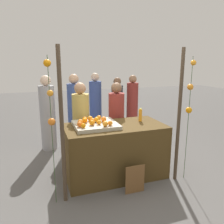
# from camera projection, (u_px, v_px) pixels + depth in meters

# --- Properties ---
(ground_plane) EXTENTS (24.00, 24.00, 0.00)m
(ground_plane) POSITION_uv_depth(u_px,v_px,m) (115.00, 174.00, 3.96)
(ground_plane) COLOR #565451
(stall_counter) EXTENTS (1.69, 0.87, 0.91)m
(stall_counter) POSITION_uv_depth(u_px,v_px,m) (115.00, 151.00, 3.86)
(stall_counter) COLOR #4C3819
(stall_counter) RESTS_ON ground_plane
(orange_tray) EXTENTS (0.71, 0.64, 0.06)m
(orange_tray) POSITION_uv_depth(u_px,v_px,m) (96.00, 125.00, 3.68)
(orange_tray) COLOR #B2AD99
(orange_tray) RESTS_ON stall_counter
(orange_0) EXTENTS (0.09, 0.09, 0.09)m
(orange_0) POSITION_uv_depth(u_px,v_px,m) (85.00, 119.00, 3.73)
(orange_0) COLOR orange
(orange_0) RESTS_ON orange_tray
(orange_1) EXTENTS (0.09, 0.09, 0.09)m
(orange_1) POSITION_uv_depth(u_px,v_px,m) (90.00, 118.00, 3.79)
(orange_1) COLOR orange
(orange_1) RESTS_ON orange_tray
(orange_2) EXTENTS (0.09, 0.09, 0.09)m
(orange_2) POSITION_uv_depth(u_px,v_px,m) (92.00, 123.00, 3.53)
(orange_2) COLOR orange
(orange_2) RESTS_ON orange_tray
(orange_3) EXTENTS (0.08, 0.08, 0.08)m
(orange_3) POSITION_uv_depth(u_px,v_px,m) (83.00, 126.00, 3.40)
(orange_3) COLOR orange
(orange_3) RESTS_ON orange_tray
(orange_4) EXTENTS (0.07, 0.07, 0.07)m
(orange_4) POSITION_uv_depth(u_px,v_px,m) (104.00, 119.00, 3.82)
(orange_4) COLOR orange
(orange_4) RESTS_ON orange_tray
(orange_5) EXTENTS (0.08, 0.08, 0.08)m
(orange_5) POSITION_uv_depth(u_px,v_px,m) (99.00, 122.00, 3.58)
(orange_5) COLOR orange
(orange_5) RESTS_ON orange_tray
(orange_6) EXTENTS (0.09, 0.09, 0.09)m
(orange_6) POSITION_uv_depth(u_px,v_px,m) (85.00, 121.00, 3.66)
(orange_6) COLOR orange
(orange_6) RESTS_ON orange_tray
(orange_7) EXTENTS (0.09, 0.09, 0.09)m
(orange_7) POSITION_uv_depth(u_px,v_px,m) (80.00, 122.00, 3.57)
(orange_7) COLOR orange
(orange_7) RESTS_ON orange_tray
(orange_8) EXTENTS (0.08, 0.08, 0.08)m
(orange_8) POSITION_uv_depth(u_px,v_px,m) (110.00, 123.00, 3.52)
(orange_8) COLOR orange
(orange_8) RESTS_ON orange_tray
(orange_9) EXTENTS (0.08, 0.08, 0.08)m
(orange_9) POSITION_uv_depth(u_px,v_px,m) (99.00, 118.00, 3.87)
(orange_9) COLOR orange
(orange_9) RESTS_ON orange_tray
(orange_10) EXTENTS (0.09, 0.09, 0.09)m
(orange_10) POSITION_uv_depth(u_px,v_px,m) (93.00, 121.00, 3.65)
(orange_10) COLOR orange
(orange_10) RESTS_ON orange_tray
(orange_11) EXTENTS (0.08, 0.08, 0.08)m
(orange_11) POSITION_uv_depth(u_px,v_px,m) (80.00, 124.00, 3.45)
(orange_11) COLOR orange
(orange_11) RESTS_ON orange_tray
(orange_12) EXTENTS (0.09, 0.09, 0.09)m
(orange_12) POSITION_uv_depth(u_px,v_px,m) (104.00, 119.00, 3.73)
(orange_12) COLOR orange
(orange_12) RESTS_ON orange_tray
(orange_13) EXTENTS (0.09, 0.09, 0.09)m
(orange_13) POSITION_uv_depth(u_px,v_px,m) (105.00, 124.00, 3.46)
(orange_13) COLOR orange
(orange_13) RESTS_ON orange_tray
(orange_14) EXTENTS (0.09, 0.09, 0.09)m
(orange_14) POSITION_uv_depth(u_px,v_px,m) (96.00, 120.00, 3.73)
(orange_14) COLOR orange
(orange_14) RESTS_ON orange_tray
(juice_bottle) EXTENTS (0.06, 0.06, 0.24)m
(juice_bottle) POSITION_uv_depth(u_px,v_px,m) (140.00, 115.00, 3.99)
(juice_bottle) COLOR orange
(juice_bottle) RESTS_ON stall_counter
(chalkboard_sign) EXTENTS (0.31, 0.03, 0.46)m
(chalkboard_sign) POSITION_uv_depth(u_px,v_px,m) (135.00, 179.00, 3.37)
(chalkboard_sign) COLOR brown
(chalkboard_sign) RESTS_ON ground_plane
(vendor_left) EXTENTS (0.32, 0.32, 1.59)m
(vendor_left) POSITION_uv_depth(u_px,v_px,m) (81.00, 127.00, 4.25)
(vendor_left) COLOR tan
(vendor_left) RESTS_ON ground_plane
(vendor_right) EXTENTS (0.31, 0.31, 1.57)m
(vendor_right) POSITION_uv_depth(u_px,v_px,m) (116.00, 124.00, 4.50)
(vendor_right) COLOR maroon
(vendor_right) RESTS_ON ground_plane
(crowd_person_0) EXTENTS (0.34, 0.34, 1.68)m
(crowd_person_0) POSITION_uv_depth(u_px,v_px,m) (48.00, 116.00, 4.97)
(crowd_person_0) COLOR #99999E
(crowd_person_0) RESTS_ON ground_plane
(crowd_person_1) EXTENTS (0.33, 0.33, 1.67)m
(crowd_person_1) POSITION_uv_depth(u_px,v_px,m) (95.00, 105.00, 6.15)
(crowd_person_1) COLOR #384C8C
(crowd_person_1) RESTS_ON ground_plane
(crowd_person_2) EXTENTS (0.34, 0.34, 1.69)m
(crowd_person_2) POSITION_uv_depth(u_px,v_px,m) (75.00, 112.00, 5.30)
(crowd_person_2) COLOR #384C8C
(crowd_person_2) RESTS_ON ground_plane
(crowd_person_3) EXTENTS (0.31, 0.31, 1.55)m
(crowd_person_3) POSITION_uv_depth(u_px,v_px,m) (117.00, 108.00, 6.14)
(crowd_person_3) COLOR #333338
(crowd_person_3) RESTS_ON ground_plane
(crowd_person_4) EXTENTS (0.32, 0.32, 1.60)m
(crowd_person_4) POSITION_uv_depth(u_px,v_px,m) (132.00, 105.00, 6.31)
(crowd_person_4) COLOR maroon
(crowd_person_4) RESTS_ON ground_plane
(canopy_post_left) EXTENTS (0.06, 0.06, 2.18)m
(canopy_post_left) POSITION_uv_depth(u_px,v_px,m) (62.00, 128.00, 2.98)
(canopy_post_left) COLOR #473828
(canopy_post_left) RESTS_ON ground_plane
(canopy_post_right) EXTENTS (0.06, 0.06, 2.18)m
(canopy_post_right) POSITION_uv_depth(u_px,v_px,m) (179.00, 117.00, 3.57)
(canopy_post_right) COLOR #473828
(canopy_post_right) RESTS_ON ground_plane
(garland_strand_left) EXTENTS (0.10, 0.11, 2.05)m
(garland_strand_left) POSITION_uv_depth(u_px,v_px,m) (50.00, 96.00, 2.83)
(garland_strand_left) COLOR #2D4C23
(garland_strand_left) RESTS_ON ground_plane
(garland_strand_right) EXTENTS (0.11, 0.11, 2.05)m
(garland_strand_right) POSITION_uv_depth(u_px,v_px,m) (190.00, 92.00, 3.53)
(garland_strand_right) COLOR #2D4C23
(garland_strand_right) RESTS_ON ground_plane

